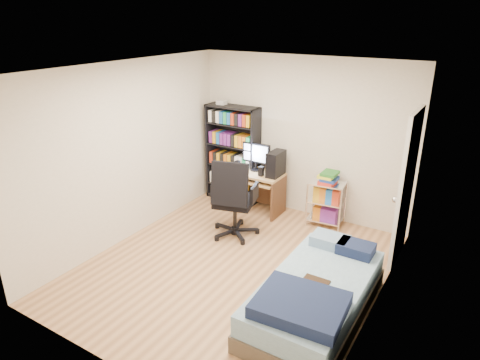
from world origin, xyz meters
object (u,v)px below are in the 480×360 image
Objects in this scene: media_shelf at (233,153)px; bed at (315,296)px; office_chair at (234,212)px; computer_desk at (262,176)px.

media_shelf is 3.33m from bed.
bed is at bearing -41.98° from media_shelf.
media_shelf is 1.44× the size of office_chair.
computer_desk is at bearing 79.27° from office_chair.
office_chair is 2.01m from bed.
media_shelf is 0.88× the size of bed.
media_shelf is 0.72m from computer_desk.
computer_desk is (0.66, -0.17, -0.24)m from media_shelf.
computer_desk is 0.58× the size of bed.
office_chair is at bearing -56.95° from media_shelf.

